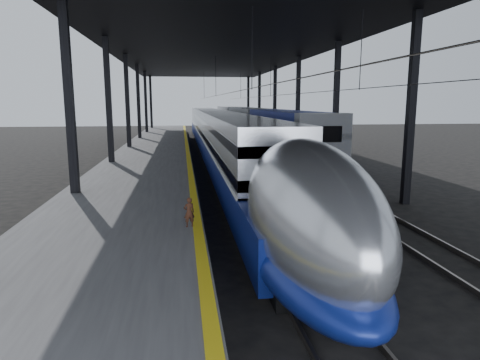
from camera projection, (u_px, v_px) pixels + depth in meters
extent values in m
plane|color=black|center=(217.00, 246.00, 14.77)|extent=(160.00, 160.00, 0.00)
cube|color=#4C4C4F|center=(152.00, 159.00, 33.72)|extent=(6.00, 80.00, 1.00)
cube|color=yellow|center=(188.00, 152.00, 34.00)|extent=(0.30, 80.00, 0.01)
cube|color=slate|center=(213.00, 163.00, 34.43)|extent=(0.08, 80.00, 0.16)
cube|color=slate|center=(230.00, 163.00, 34.62)|extent=(0.08, 80.00, 0.16)
cube|color=slate|center=(273.00, 162.00, 35.09)|extent=(0.08, 80.00, 0.16)
cube|color=slate|center=(290.00, 162.00, 35.28)|extent=(0.08, 80.00, 0.16)
cube|color=black|center=(70.00, 112.00, 18.07)|extent=(0.35, 0.35, 9.00)
cube|color=black|center=(411.00, 111.00, 20.11)|extent=(0.35, 0.35, 9.00)
cube|color=black|center=(109.00, 108.00, 27.83)|extent=(0.35, 0.35, 9.00)
cube|color=black|center=(336.00, 108.00, 29.87)|extent=(0.35, 0.35, 9.00)
cube|color=black|center=(128.00, 107.00, 37.58)|extent=(0.35, 0.35, 9.00)
cube|color=black|center=(298.00, 107.00, 39.62)|extent=(0.35, 0.35, 9.00)
cube|color=black|center=(139.00, 106.00, 47.33)|extent=(0.35, 0.35, 9.00)
cube|color=black|center=(275.00, 106.00, 49.37)|extent=(0.35, 0.35, 9.00)
cube|color=black|center=(146.00, 106.00, 57.08)|extent=(0.35, 0.35, 9.00)
cube|color=black|center=(259.00, 106.00, 59.12)|extent=(0.35, 0.35, 9.00)
cube|color=black|center=(151.00, 105.00, 66.83)|extent=(0.35, 0.35, 9.00)
cube|color=black|center=(248.00, 105.00, 68.87)|extent=(0.35, 0.35, 9.00)
cube|color=black|center=(219.00, 45.00, 32.88)|extent=(18.00, 75.00, 0.45)
cylinder|color=slate|center=(221.00, 95.00, 33.56)|extent=(0.03, 74.00, 0.03)
cylinder|color=slate|center=(283.00, 95.00, 34.22)|extent=(0.03, 74.00, 0.03)
cube|color=silver|center=(214.00, 131.00, 41.69)|extent=(2.77, 57.00, 3.82)
cube|color=navy|center=(215.00, 144.00, 40.44)|extent=(2.84, 62.00, 1.48)
cube|color=silver|center=(214.00, 135.00, 41.77)|extent=(2.86, 57.00, 0.10)
cube|color=black|center=(214.00, 119.00, 41.50)|extent=(2.81, 57.00, 0.40)
cube|color=black|center=(214.00, 131.00, 41.69)|extent=(2.81, 57.00, 0.40)
ellipsoid|color=silver|center=(306.00, 213.00, 11.00)|extent=(2.77, 8.40, 3.82)
ellipsoid|color=navy|center=(305.00, 254.00, 11.20)|extent=(2.84, 8.40, 1.62)
ellipsoid|color=black|center=(345.00, 209.00, 8.33)|extent=(1.43, 2.20, 0.86)
cube|color=black|center=(304.00, 281.00, 11.33)|extent=(2.10, 2.60, 0.40)
cube|color=black|center=(224.00, 164.00, 32.79)|extent=(2.10, 2.60, 0.40)
cube|color=navy|center=(287.00, 138.00, 33.21)|extent=(3.06, 18.00, 4.15)
cube|color=gray|center=(322.00, 149.00, 25.02)|extent=(3.11, 1.20, 4.20)
cube|color=black|center=(326.00, 134.00, 24.25)|extent=(1.86, 0.06, 0.93)
cube|color=#AA1E0D|center=(325.00, 159.00, 24.50)|extent=(1.31, 0.06, 0.60)
cube|color=gray|center=(249.00, 125.00, 51.74)|extent=(3.06, 18.00, 4.15)
cube|color=gray|center=(231.00, 119.00, 70.26)|extent=(3.06, 18.00, 4.15)
cube|color=black|center=(309.00, 176.00, 27.72)|extent=(2.40, 2.40, 0.36)
cube|color=black|center=(253.00, 144.00, 49.17)|extent=(2.40, 2.40, 0.36)
imported|color=#482618|center=(189.00, 212.00, 13.43)|extent=(0.39, 0.31, 0.95)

